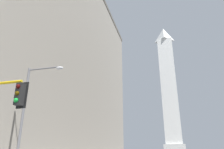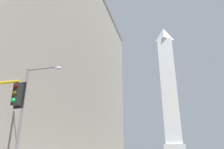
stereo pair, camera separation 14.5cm
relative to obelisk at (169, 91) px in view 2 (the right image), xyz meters
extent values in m
cube|color=gray|center=(-26.19, -59.48, -9.66)|extent=(24.73, 55.28, 37.29)
cube|color=white|center=(0.00, 0.00, 0.94)|extent=(6.47, 6.47, 46.30)
pyramid|color=white|center=(0.00, 0.00, 27.65)|extent=(6.47, 6.47, 7.12)
cube|color=black|center=(-7.64, -85.39, -23.85)|extent=(0.37, 0.37, 1.10)
cube|color=black|center=(-7.62, -85.21, -23.85)|extent=(0.58, 0.08, 1.32)
sphere|color=#410907|center=(-7.65, -85.58, -23.50)|extent=(0.22, 0.22, 0.22)
sphere|color=#483506|center=(-7.65, -85.58, -23.85)|extent=(0.22, 0.22, 0.22)
sphere|color=green|center=(-7.65, -85.58, -24.19)|extent=(0.22, 0.22, 0.22)
cylinder|color=slate|center=(-11.97, -79.22, -23.96)|extent=(0.20, 0.20, 8.70)
cylinder|color=slate|center=(-10.54, -79.22, -19.76)|extent=(2.86, 0.12, 0.12)
sphere|color=slate|center=(-11.97, -79.22, -19.76)|extent=(0.20, 0.20, 0.20)
ellipsoid|color=silver|center=(-9.11, -79.22, -19.88)|extent=(0.64, 0.36, 0.26)
camera|label=1|loc=(-0.72, -94.12, -26.67)|focal=35.00mm
camera|label=2|loc=(-0.58, -94.08, -26.67)|focal=35.00mm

